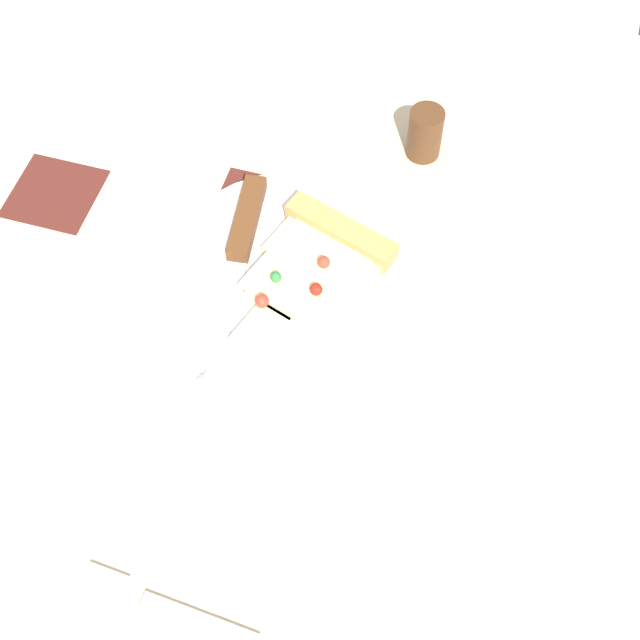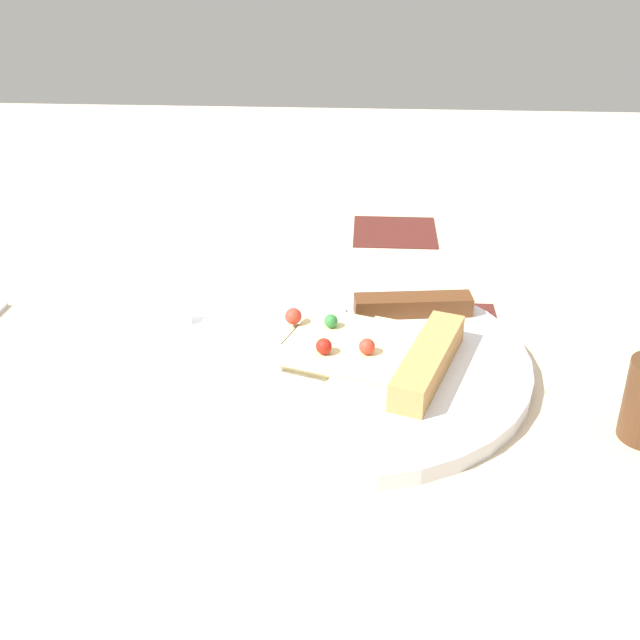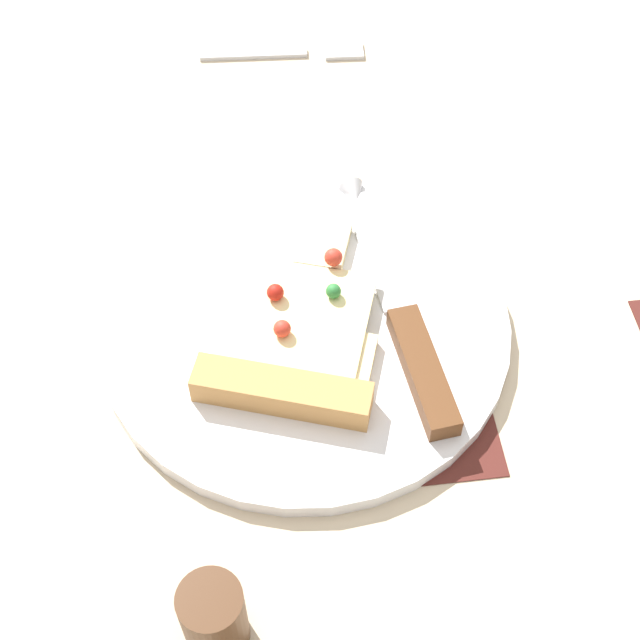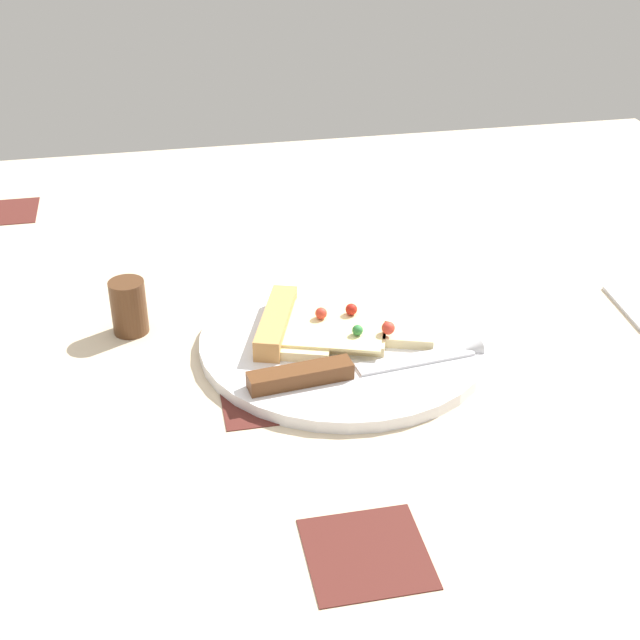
{
  "view_description": "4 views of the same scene",
  "coord_description": "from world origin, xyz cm",
  "px_view_note": "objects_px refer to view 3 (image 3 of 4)",
  "views": [
    {
      "loc": [
        51.23,
        24.56,
        72.81
      ],
      "look_at": [
        9.8,
        12.68,
        2.42
      ],
      "focal_mm": 49.6,
      "sensor_mm": 36.0,
      "label": 1
    },
    {
      "loc": [
        4.21,
        64.06,
        33.88
      ],
      "look_at": [
        7.6,
        7.86,
        3.43
      ],
      "focal_mm": 45.67,
      "sensor_mm": 36.0,
      "label": 2
    },
    {
      "loc": [
        -33.36,
        13.32,
        53.88
      ],
      "look_at": [
        3.59,
        8.77,
        4.12
      ],
      "focal_mm": 51.45,
      "sensor_mm": 36.0,
      "label": 3
    },
    {
      "loc": [
        -11.97,
        -65.18,
        47.97
      ],
      "look_at": [
        3.51,
        10.15,
        3.12
      ],
      "focal_mm": 49.42,
      "sensor_mm": 36.0,
      "label": 4
    }
  ],
  "objects_px": {
    "knife": "(404,323)",
    "pepper_shaker": "(214,618)",
    "fork": "(291,51)",
    "pizza_slice": "(297,341)",
    "plate": "(305,324)"
  },
  "relations": [
    {
      "from": "knife",
      "to": "pepper_shaker",
      "type": "bearing_deg",
      "value": -132.88
    },
    {
      "from": "knife",
      "to": "pepper_shaker",
      "type": "distance_m",
      "value": 0.24
    },
    {
      "from": "pepper_shaker",
      "to": "fork",
      "type": "bearing_deg",
      "value": -10.46
    },
    {
      "from": "pizza_slice",
      "to": "fork",
      "type": "relative_size",
      "value": 1.23
    },
    {
      "from": "pepper_shaker",
      "to": "fork",
      "type": "xyz_separation_m",
      "value": [
        0.53,
        -0.1,
        -0.03
      ]
    },
    {
      "from": "fork",
      "to": "pizza_slice",
      "type": "bearing_deg",
      "value": -1.45
    },
    {
      "from": "knife",
      "to": "pepper_shaker",
      "type": "xyz_separation_m",
      "value": [
        -0.2,
        0.14,
        0.01
      ]
    },
    {
      "from": "plate",
      "to": "pizza_slice",
      "type": "distance_m",
      "value": 0.03
    },
    {
      "from": "plate",
      "to": "fork",
      "type": "height_order",
      "value": "plate"
    },
    {
      "from": "plate",
      "to": "pepper_shaker",
      "type": "xyz_separation_m",
      "value": [
        -0.21,
        0.07,
        0.02
      ]
    },
    {
      "from": "plate",
      "to": "pizza_slice",
      "type": "xyz_separation_m",
      "value": [
        -0.02,
        0.01,
        0.01
      ]
    },
    {
      "from": "pizza_slice",
      "to": "knife",
      "type": "distance_m",
      "value": 0.08
    },
    {
      "from": "pizza_slice",
      "to": "knife",
      "type": "xyz_separation_m",
      "value": [
        0.01,
        -0.08,
        -0.0
      ]
    },
    {
      "from": "pepper_shaker",
      "to": "knife",
      "type": "bearing_deg",
      "value": -36.08
    },
    {
      "from": "pizza_slice",
      "to": "plate",
      "type": "bearing_deg",
      "value": 89.94
    }
  ]
}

